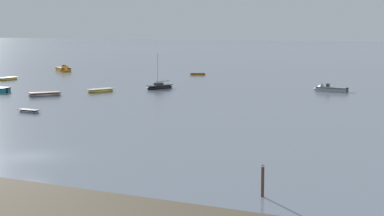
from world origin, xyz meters
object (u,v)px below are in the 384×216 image
(motorboat_moored_3, at_px, (64,70))
(rowboat_moored_8, at_px, (198,74))
(sailboat_moored_0, at_px, (160,87))
(motorboat_moored_4, at_px, (327,89))
(rowboat_moored_0, at_px, (8,79))
(rowboat_moored_6, at_px, (29,111))
(rowboat_moored_3, at_px, (101,91))
(mooring_post_left, at_px, (263,182))
(rowboat_moored_4, at_px, (45,95))

(motorboat_moored_3, distance_m, rowboat_moored_8, 30.87)
(sailboat_moored_0, height_order, motorboat_moored_4, sailboat_moored_0)
(rowboat_moored_0, relative_size, motorboat_moored_3, 0.71)
(rowboat_moored_6, height_order, rowboat_moored_8, rowboat_moored_8)
(rowboat_moored_6, distance_m, motorboat_moored_4, 45.61)
(rowboat_moored_3, height_order, mooring_post_left, mooring_post_left)
(motorboat_moored_4, relative_size, mooring_post_left, 2.64)
(rowboat_moored_3, height_order, rowboat_moored_6, rowboat_moored_3)
(rowboat_moored_3, bearing_deg, rowboat_moored_6, -142.89)
(rowboat_moored_4, relative_size, motorboat_moored_4, 0.87)
(motorboat_moored_3, relative_size, rowboat_moored_8, 1.92)
(sailboat_moored_0, bearing_deg, rowboat_moored_3, -16.01)
(motorboat_moored_3, distance_m, motorboat_moored_4, 64.51)
(motorboat_moored_3, relative_size, rowboat_moored_6, 2.17)
(rowboat_moored_6, bearing_deg, rowboat_moored_4, 126.65)
(rowboat_moored_3, distance_m, motorboat_moored_3, 46.31)
(rowboat_moored_4, height_order, rowboat_moored_8, rowboat_moored_4)
(rowboat_moored_6, bearing_deg, rowboat_moored_3, 107.14)
(rowboat_moored_6, bearing_deg, rowboat_moored_0, 138.30)
(motorboat_moored_3, relative_size, motorboat_moored_4, 1.18)
(rowboat_moored_3, distance_m, motorboat_moored_4, 34.05)
(rowboat_moored_0, distance_m, motorboat_moored_3, 23.33)
(rowboat_moored_4, bearing_deg, rowboat_moored_0, 87.84)
(rowboat_moored_3, relative_size, rowboat_moored_6, 1.59)
(rowboat_moored_0, xyz_separation_m, rowboat_moored_3, (27.45, -10.31, -0.00))
(rowboat_moored_0, distance_m, rowboat_moored_8, 36.80)
(rowboat_moored_0, height_order, rowboat_moored_8, rowboat_moored_0)
(rowboat_moored_0, bearing_deg, rowboat_moored_4, 52.39)
(rowboat_moored_3, bearing_deg, motorboat_moored_4, -38.56)
(rowboat_moored_4, distance_m, mooring_post_left, 58.52)
(motorboat_moored_4, height_order, rowboat_moored_8, motorboat_moored_4)
(mooring_post_left, bearing_deg, sailboat_moored_0, 124.55)
(motorboat_moored_3, xyz_separation_m, rowboat_moored_6, (38.05, -55.47, -0.18))
(rowboat_moored_8, bearing_deg, motorboat_moored_3, -24.21)
(rowboat_moored_3, bearing_deg, mooring_post_left, -113.90)
(mooring_post_left, bearing_deg, rowboat_moored_8, 118.23)
(rowboat_moored_3, height_order, motorboat_moored_3, motorboat_moored_3)
(sailboat_moored_0, relative_size, rowboat_moored_8, 1.78)
(sailboat_moored_0, relative_size, mooring_post_left, 2.87)
(sailboat_moored_0, relative_size, rowboat_moored_3, 1.26)
(sailboat_moored_0, bearing_deg, motorboat_moored_3, -106.28)
(sailboat_moored_0, relative_size, rowboat_moored_6, 2.00)
(rowboat_moored_8, bearing_deg, sailboat_moored_0, 73.45)
(rowboat_moored_0, xyz_separation_m, mooring_post_left, (69.27, -54.80, 0.68))
(mooring_post_left, bearing_deg, rowboat_moored_0, 141.65)
(rowboat_moored_0, distance_m, rowboat_moored_4, 29.82)
(rowboat_moored_6, bearing_deg, rowboat_moored_8, 100.04)
(rowboat_moored_3, xyz_separation_m, motorboat_moored_4, (29.90, 16.28, 0.06))
(motorboat_moored_3, xyz_separation_m, motorboat_moored_4, (62.28, -16.83, -0.06))
(motorboat_moored_3, height_order, motorboat_moored_4, motorboat_moored_3)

